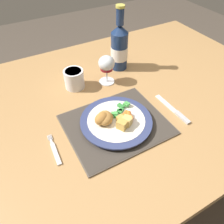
{
  "coord_description": "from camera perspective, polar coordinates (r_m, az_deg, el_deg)",
  "views": [
    {
      "loc": [
        -0.31,
        -0.59,
        1.32
      ],
      "look_at": [
        -0.04,
        -0.1,
        0.78
      ],
      "focal_mm": 35.0,
      "sensor_mm": 36.0,
      "label": 1
    }
  ],
  "objects": [
    {
      "name": "green_beans_pile",
      "position": [
        0.79,
        2.38,
        0.34
      ],
      "size": [
        0.09,
        0.08,
        0.02
      ],
      "color": "green",
      "rests_on": "dinner_plate"
    },
    {
      "name": "bottle",
      "position": [
        1.03,
        1.93,
        16.58
      ],
      "size": [
        0.08,
        0.08,
        0.29
      ],
      "color": "navy",
      "rests_on": "dining_table"
    },
    {
      "name": "dinner_plate",
      "position": [
        0.78,
        1.09,
        -2.46
      ],
      "size": [
        0.26,
        0.26,
        0.02
      ],
      "color": "white",
      "rests_on": "placemat"
    },
    {
      "name": "dining_table",
      "position": [
        0.94,
        -0.82,
        -0.29
      ],
      "size": [
        1.57,
        1.0,
        0.74
      ],
      "color": "#AD7F4C",
      "rests_on": "ground"
    },
    {
      "name": "breaded_croquettes",
      "position": [
        0.75,
        -2.2,
        -1.62
      ],
      "size": [
        0.09,
        0.09,
        0.04
      ],
      "color": "#B77F3D",
      "rests_on": "dinner_plate"
    },
    {
      "name": "drinking_cup",
      "position": [
        0.95,
        -9.87,
        8.62
      ],
      "size": [
        0.08,
        0.08,
        0.08
      ],
      "color": "white",
      "rests_on": "dining_table"
    },
    {
      "name": "ground_plane",
      "position": [
        1.48,
        -0.55,
        -19.03
      ],
      "size": [
        6.0,
        6.0,
        0.0
      ],
      "primitive_type": "plane",
      "color": "#4C4238"
    },
    {
      "name": "fork",
      "position": [
        0.74,
        -14.7,
        -9.91
      ],
      "size": [
        0.02,
        0.13,
        0.01
      ],
      "color": "silver",
      "rests_on": "dining_table"
    },
    {
      "name": "roast_potatoes",
      "position": [
        0.74,
        3.24,
        -2.67
      ],
      "size": [
        0.06,
        0.06,
        0.03
      ],
      "color": "#E5BC66",
      "rests_on": "dinner_plate"
    },
    {
      "name": "table_knife",
      "position": [
        0.87,
        16.14,
        0.23
      ],
      "size": [
        0.02,
        0.18,
        0.01
      ],
      "color": "silver",
      "rests_on": "dining_table"
    },
    {
      "name": "wine_glass",
      "position": [
        0.94,
        -1.43,
        12.24
      ],
      "size": [
        0.07,
        0.07,
        0.13
      ],
      "color": "silver",
      "rests_on": "dining_table"
    },
    {
      "name": "placemat",
      "position": [
        0.79,
        1.06,
        -3.24
      ],
      "size": [
        0.35,
        0.29,
        0.01
      ],
      "color": "brown",
      "rests_on": "dining_table"
    },
    {
      "name": "glazed_carrots",
      "position": [
        0.77,
        4.13,
        -1.38
      ],
      "size": [
        0.05,
        0.06,
        0.02
      ],
      "color": "orange",
      "rests_on": "dinner_plate"
    }
  ]
}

